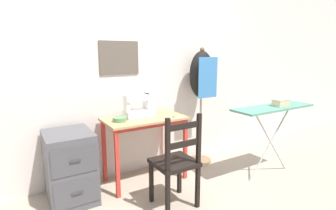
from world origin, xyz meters
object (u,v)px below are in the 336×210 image
thread_spool_near_machine (154,112)px  dress_form (202,80)px  sewing_machine (140,106)px  fabric_bowl (120,119)px  scissors (176,117)px  wooden_chair (176,163)px  ironing_board (273,111)px  filing_cabinet (70,167)px  storage_box (281,102)px

thread_spool_near_machine → dress_form: 0.80m
sewing_machine → fabric_bowl: 0.32m
fabric_bowl → scissors: 0.65m
thread_spool_near_machine → wooden_chair: bearing=-103.0°
sewing_machine → ironing_board: size_ratio=0.32×
sewing_machine → wooden_chair: 0.85m
filing_cabinet → storage_box: 2.48m
fabric_bowl → dress_form: size_ratio=0.10×
scissors → filing_cabinet: (-1.17, 0.16, -0.41)m
fabric_bowl → wooden_chair: 0.79m
thread_spool_near_machine → storage_box: 1.52m
dress_form → storage_box: dress_form is taller
filing_cabinet → dress_form: bearing=3.5°
scissors → wooden_chair: 0.66m
thread_spool_near_machine → filing_cabinet: size_ratio=0.06×
wooden_chair → ironing_board: bearing=-1.0°
scissors → ironing_board: (1.05, -0.50, 0.05)m
wooden_chair → filing_cabinet: (-0.86, 0.64, -0.09)m
storage_box → wooden_chair: bearing=178.2°
filing_cabinet → ironing_board: (2.22, -0.67, 0.45)m
filing_cabinet → thread_spool_near_machine: bearing=6.1°
filing_cabinet → dress_form: (1.74, 0.11, 0.78)m
filing_cabinet → storage_box: bearing=-16.5°
sewing_machine → thread_spool_near_machine: bearing=8.1°
fabric_bowl → ironing_board: size_ratio=0.13×
sewing_machine → dress_form: bearing=1.6°
storage_box → fabric_bowl: bearing=159.2°
sewing_machine → dress_form: dress_form is taller
fabric_bowl → thread_spool_near_machine: fabric_bowl is taller
fabric_bowl → thread_spool_near_machine: 0.51m
wooden_chair → storage_box: bearing=-1.8°
dress_form → filing_cabinet: bearing=-176.5°
ironing_board → thread_spool_near_machine: bearing=147.0°
wooden_chair → ironing_board: wooden_chair is taller
sewing_machine → wooden_chair: (0.02, -0.72, -0.44)m
wooden_chair → dress_form: dress_form is taller
thread_spool_near_machine → filing_cabinet: 1.12m
sewing_machine → storage_box: bearing=-27.3°
scissors → thread_spool_near_machine: bearing=117.5°
wooden_chair → thread_spool_near_machine: bearing=77.0°
scissors → dress_form: (0.57, 0.27, 0.38)m
fabric_bowl → wooden_chair: wooden_chair is taller
fabric_bowl → thread_spool_near_machine: (0.49, 0.12, -0.00)m
fabric_bowl → filing_cabinet: (-0.54, 0.01, -0.43)m
wooden_chair → ironing_board: (1.37, -0.02, 0.37)m
fabric_bowl → storage_box: size_ratio=0.75×
wooden_chair → storage_box: storage_box is taller
thread_spool_near_machine → ironing_board: (1.19, -0.77, 0.03)m
sewing_machine → ironing_board: sewing_machine is taller
scissors → dress_form: size_ratio=0.09×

